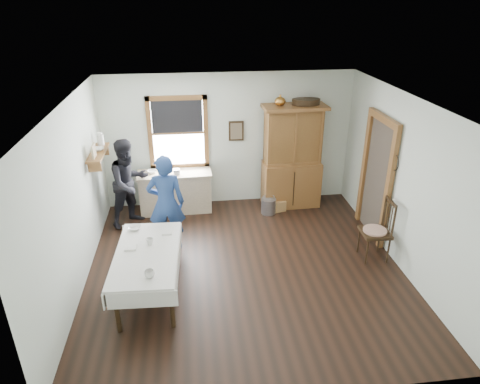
# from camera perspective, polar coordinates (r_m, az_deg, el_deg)

# --- Properties ---
(room) EXTENTS (5.01, 5.01, 2.70)m
(room) POSITION_cam_1_polar(r_m,az_deg,el_deg) (6.39, 0.72, -0.07)
(room) COLOR black
(room) RESTS_ON ground
(window) EXTENTS (1.18, 0.07, 1.48)m
(window) POSITION_cam_1_polar(r_m,az_deg,el_deg) (8.55, -8.27, 8.32)
(window) COLOR white
(window) RESTS_ON room
(doorway) EXTENTS (0.09, 1.14, 2.22)m
(doorway) POSITION_cam_1_polar(r_m,az_deg,el_deg) (7.89, 17.82, 2.25)
(doorway) COLOR #41382F
(doorway) RESTS_ON room
(wall_shelf) EXTENTS (0.24, 1.00, 0.44)m
(wall_shelf) POSITION_cam_1_polar(r_m,az_deg,el_deg) (7.84, -18.38, 5.25)
(wall_shelf) COLOR brown
(wall_shelf) RESTS_ON room
(framed_picture) EXTENTS (0.30, 0.04, 0.40)m
(framed_picture) POSITION_cam_1_polar(r_m,az_deg,el_deg) (8.62, -0.50, 8.13)
(framed_picture) COLOR black
(framed_picture) RESTS_ON room
(rug_beater) EXTENTS (0.01, 0.27, 0.27)m
(rug_beater) POSITION_cam_1_polar(r_m,az_deg,el_deg) (7.24, 20.07, 4.62)
(rug_beater) COLOR black
(rug_beater) RESTS_ON room
(work_counter) EXTENTS (1.47, 0.58, 0.83)m
(work_counter) POSITION_cam_1_polar(r_m,az_deg,el_deg) (8.71, -8.59, 0.05)
(work_counter) COLOR tan
(work_counter) RESTS_ON room
(china_hutch) EXTENTS (1.26, 0.63, 2.11)m
(china_hutch) POSITION_cam_1_polar(r_m,az_deg,el_deg) (8.68, 6.97, 4.62)
(china_hutch) COLOR brown
(china_hutch) RESTS_ON room
(dining_table) EXTENTS (1.00, 1.80, 0.70)m
(dining_table) POSITION_cam_1_polar(r_m,az_deg,el_deg) (6.49, -12.10, -10.50)
(dining_table) COLOR silver
(dining_table) RESTS_ON room
(spindle_chair) EXTENTS (0.51, 0.51, 1.06)m
(spindle_chair) POSITION_cam_1_polar(r_m,az_deg,el_deg) (7.38, 17.63, -4.82)
(spindle_chair) COLOR black
(spindle_chair) RESTS_ON room
(pail) EXTENTS (0.33, 0.33, 0.32)m
(pail) POSITION_cam_1_polar(r_m,az_deg,el_deg) (8.63, 3.82, -1.87)
(pail) COLOR gray
(pail) RESTS_ON room
(wicker_basket) EXTENTS (0.42, 0.34, 0.22)m
(wicker_basket) POSITION_cam_1_polar(r_m,az_deg,el_deg) (8.77, 4.75, -1.79)
(wicker_basket) COLOR #A77C4B
(wicker_basket) RESTS_ON room
(woman_blue) EXTENTS (0.58, 0.39, 1.58)m
(woman_blue) POSITION_cam_1_polar(r_m,az_deg,el_deg) (7.30, -9.78, -1.94)
(woman_blue) COLOR navy
(woman_blue) RESTS_ON room
(figure_dark) EXTENTS (0.96, 0.94, 1.56)m
(figure_dark) POSITION_cam_1_polar(r_m,az_deg,el_deg) (8.25, -14.52, 0.79)
(figure_dark) COLOR black
(figure_dark) RESTS_ON room
(table_cup_a) EXTENTS (0.13, 0.13, 0.10)m
(table_cup_a) POSITION_cam_1_polar(r_m,az_deg,el_deg) (5.77, -11.97, -10.62)
(table_cup_a) COLOR silver
(table_cup_a) RESTS_ON dining_table
(table_cup_b) EXTENTS (0.13, 0.13, 0.10)m
(table_cup_b) POSITION_cam_1_polar(r_m,az_deg,el_deg) (6.45, -11.95, -6.45)
(table_cup_b) COLOR silver
(table_cup_b) RESTS_ON dining_table
(table_bowl) EXTENTS (0.26, 0.26, 0.05)m
(table_bowl) POSITION_cam_1_polar(r_m,az_deg,el_deg) (6.90, -13.88, -4.65)
(table_bowl) COLOR silver
(table_bowl) RESTS_ON dining_table
(counter_book) EXTENTS (0.27, 0.30, 0.02)m
(counter_book) POSITION_cam_1_polar(r_m,az_deg,el_deg) (8.63, -10.62, 2.75)
(counter_book) COLOR brown
(counter_book) RESTS_ON work_counter
(counter_bowl) EXTENTS (0.22, 0.22, 0.06)m
(counter_bowl) POSITION_cam_1_polar(r_m,az_deg,el_deg) (8.59, -11.70, 2.67)
(counter_bowl) COLOR silver
(counter_bowl) RESTS_ON work_counter
(shelf_bowl) EXTENTS (0.22, 0.22, 0.05)m
(shelf_bowl) POSITION_cam_1_polar(r_m,az_deg,el_deg) (7.84, -18.39, 5.45)
(shelf_bowl) COLOR silver
(shelf_bowl) RESTS_ON wall_shelf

